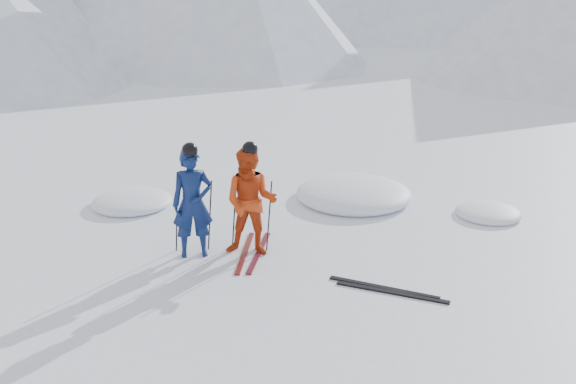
{
  "coord_description": "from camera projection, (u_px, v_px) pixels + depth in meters",
  "views": [
    {
      "loc": [
        -1.81,
        -9.06,
        4.35
      ],
      "look_at": [
        -1.54,
        0.5,
        1.1
      ],
      "focal_mm": 38.0,
      "sensor_mm": 36.0,
      "label": 1
    }
  ],
  "objects": [
    {
      "name": "skier_red",
      "position": [
        251.0,
        202.0,
        10.14
      ],
      "size": [
        1.0,
        0.83,
        1.86
      ],
      "primitive_type": "imported",
      "rotation": [
        0.0,
        0.0,
        -0.14
      ],
      "color": "#C1370F",
      "rests_on": "ground"
    },
    {
      "name": "ski_loose_b",
      "position": [
        392.0,
        292.0,
        9.07
      ],
      "size": [
        1.59,
        0.76,
        0.03
      ],
      "primitive_type": "cube",
      "rotation": [
        0.0,
        0.0,
        1.16
      ],
      "color": "black",
      "rests_on": "ground"
    },
    {
      "name": "ground",
      "position": [
        382.0,
        264.0,
        10.03
      ],
      "size": [
        160.0,
        160.0,
        0.0
      ],
      "primitive_type": "plane",
      "color": "white",
      "rests_on": "ground"
    },
    {
      "name": "snow_lumps",
      "position": [
        321.0,
        202.0,
        12.92
      ],
      "size": [
        8.69,
        2.95,
        0.54
      ],
      "color": "white",
      "rests_on": "ground"
    },
    {
      "name": "pole_blue_left",
      "position": [
        177.0,
        218.0,
        10.31
      ],
      "size": [
        0.12,
        0.09,
        1.24
      ],
      "primitive_type": "cylinder",
      "rotation": [
        0.05,
        0.08,
        0.0
      ],
      "color": "black",
      "rests_on": "ground"
    },
    {
      "name": "pole_red_right",
      "position": [
        269.0,
        216.0,
        10.39
      ],
      "size": [
        0.12,
        0.09,
        1.24
      ],
      "primitive_type": "cylinder",
      "rotation": [
        -0.05,
        0.08,
        0.0
      ],
      "color": "black",
      "rests_on": "ground"
    },
    {
      "name": "ski_worn_left",
      "position": [
        245.0,
        252.0,
        10.43
      ],
      "size": [
        0.28,
        1.7,
        0.03
      ],
      "primitive_type": "cube",
      "rotation": [
        0.0,
        0.0,
        -0.11
      ],
      "color": "black",
      "rests_on": "ground"
    },
    {
      "name": "skier_blue",
      "position": [
        193.0,
        203.0,
        10.08
      ],
      "size": [
        0.74,
        0.55,
        1.86
      ],
      "primitive_type": "imported",
      "rotation": [
        0.0,
        0.0,
        0.16
      ],
      "color": "#0C1D4D",
      "rests_on": "ground"
    },
    {
      "name": "pole_red_left",
      "position": [
        234.0,
        214.0,
        10.46
      ],
      "size": [
        0.12,
        0.1,
        1.24
      ],
      "primitive_type": "cylinder",
      "rotation": [
        0.06,
        0.08,
        0.0
      ],
      "color": "black",
      "rests_on": "ground"
    },
    {
      "name": "ski_worn_right",
      "position": [
        259.0,
        252.0,
        10.43
      ],
      "size": [
        0.39,
        1.69,
        0.03
      ],
      "primitive_type": "cube",
      "rotation": [
        0.0,
        0.0,
        -0.18
      ],
      "color": "black",
      "rests_on": "ground"
    },
    {
      "name": "ski_loose_a",
      "position": [
        383.0,
        288.0,
        9.21
      ],
      "size": [
        1.57,
        0.81,
        0.03
      ],
      "primitive_type": "cube",
      "rotation": [
        0.0,
        0.0,
        1.12
      ],
      "color": "black",
      "rests_on": "ground"
    },
    {
      "name": "pole_blue_right",
      "position": [
        210.0,
        215.0,
        10.42
      ],
      "size": [
        0.12,
        0.07,
        1.24
      ],
      "primitive_type": "cylinder",
      "rotation": [
        -0.04,
        0.08,
        0.0
      ],
      "color": "black",
      "rests_on": "ground"
    }
  ]
}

